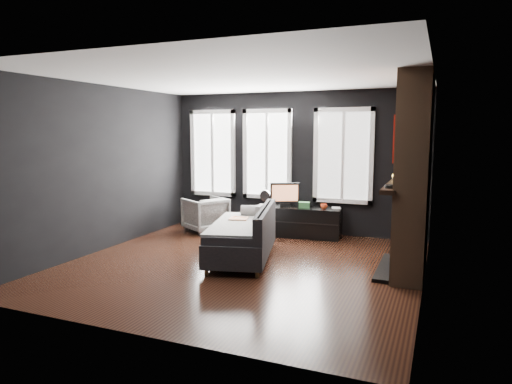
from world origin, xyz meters
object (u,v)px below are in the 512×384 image
at_px(media_console, 298,222).
at_px(monitor, 285,193).
at_px(mug, 324,206).
at_px(book, 332,203).
at_px(mantel_vase, 398,175).
at_px(sofa, 242,233).
at_px(armchair, 205,213).

xyz_separation_m(media_console, monitor, (-0.25, 0.00, 0.53)).
xyz_separation_m(mug, book, (0.12, 0.11, 0.05)).
relative_size(book, mantel_vase, 1.22).
bearing_deg(media_console, mug, -8.03).
relative_size(mug, book, 0.56).
bearing_deg(sofa, armchair, 119.11).
bearing_deg(mug, armchair, -173.84).
bearing_deg(media_console, book, 2.65).
bearing_deg(book, mug, -137.27).
xyz_separation_m(sofa, mantel_vase, (2.18, 0.76, 0.91)).
relative_size(armchair, monitor, 1.31).
xyz_separation_m(sofa, mug, (0.83, 1.78, 0.20)).
bearing_deg(sofa, book, 48.68).
relative_size(armchair, mantel_vase, 4.25).
xyz_separation_m(book, mantel_vase, (1.23, -1.13, 0.66)).
bearing_deg(armchair, mantel_vase, 109.42).
height_order(monitor, mantel_vase, mantel_vase).
xyz_separation_m(media_console, mug, (0.50, -0.03, 0.34)).
height_order(media_console, monitor, monitor).
bearing_deg(book, mantel_vase, -42.59).
bearing_deg(armchair, mug, 127.55).
bearing_deg(media_console, armchair, -175.92).
bearing_deg(book, armchair, -171.59).
bearing_deg(book, monitor, -174.93).
bearing_deg(sofa, monitor, 73.00).
height_order(media_console, book, book).
bearing_deg(mug, sofa, -115.03).
xyz_separation_m(armchair, monitor, (1.54, 0.28, 0.43)).
xyz_separation_m(monitor, book, (0.88, 0.08, -0.15)).
bearing_deg(mug, book, 42.73).
distance_m(armchair, book, 2.46).
distance_m(media_console, mantel_vase, 2.37).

